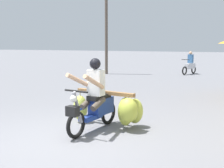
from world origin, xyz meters
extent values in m
plane|color=slate|center=(0.00, 0.00, 0.00)|extent=(120.00, 120.00, 0.00)
torus|color=black|center=(0.17, 0.30, 0.28)|extent=(0.16, 0.57, 0.56)
torus|color=black|center=(0.34, 1.48, 0.28)|extent=(0.16, 0.57, 0.56)
cube|color=navy|center=(0.24, 0.79, 0.32)|extent=(0.32, 0.59, 0.08)
cube|color=navy|center=(0.30, 1.19, 0.50)|extent=(0.37, 0.67, 0.36)
cube|color=black|center=(0.29, 1.11, 0.72)|extent=(0.34, 0.63, 0.10)
cylinder|color=gray|center=(0.18, 0.36, 0.62)|extent=(0.11, 0.29, 0.69)
cylinder|color=black|center=(0.17, 0.32, 0.96)|extent=(0.56, 0.12, 0.04)
sphere|color=silver|center=(0.16, 0.24, 0.82)|extent=(0.14, 0.14, 0.14)
cube|color=black|center=(0.16, 0.20, 0.58)|extent=(0.26, 0.19, 0.20)
cube|color=navy|center=(0.17, 0.30, 0.58)|extent=(0.14, 0.29, 0.04)
cube|color=olive|center=(0.32, 1.34, 0.78)|extent=(1.50, 0.31, 0.08)
cube|color=olive|center=(0.34, 1.51, 0.75)|extent=(1.35, 0.27, 0.06)
ellipsoid|color=#B8C248|center=(0.98, 1.52, 0.37)|extent=(0.40, 0.37, 0.57)
cylinder|color=#998459|center=(0.98, 1.52, 0.71)|extent=(0.02, 0.02, 0.16)
ellipsoid|color=#B9C348|center=(0.85, 1.28, 0.39)|extent=(0.40, 0.37, 0.63)
cylinder|color=#998459|center=(0.85, 1.28, 0.74)|extent=(0.02, 0.02, 0.11)
ellipsoid|color=#B8C248|center=(-0.34, 1.35, 0.35)|extent=(0.39, 0.36, 0.60)
cylinder|color=#998459|center=(-0.34, 1.35, 0.71)|extent=(0.02, 0.02, 0.16)
ellipsoid|color=#B1BB40|center=(0.95, 1.17, 0.46)|extent=(0.58, 0.56, 0.54)
cylinder|color=#998459|center=(0.95, 1.17, 0.74)|extent=(0.02, 0.02, 0.09)
cube|color=silver|center=(0.27, 0.99, 1.05)|extent=(0.37, 0.27, 0.56)
sphere|color=black|center=(0.27, 0.97, 1.46)|extent=(0.24, 0.24, 0.24)
cylinder|color=tan|center=(0.42, 0.63, 1.11)|extent=(0.14, 0.72, 0.39)
cylinder|color=tan|center=(0.03, 0.68, 1.11)|extent=(0.24, 0.72, 0.39)
cylinder|color=#4C4238|center=(0.39, 0.85, 0.62)|extent=(0.19, 0.45, 0.27)
cylinder|color=#4C4238|center=(0.11, 0.89, 0.62)|extent=(0.19, 0.45, 0.27)
torus|color=black|center=(0.16, 12.92, 0.26)|extent=(0.26, 0.52, 0.52)
torus|color=black|center=(0.54, 13.95, 0.26)|extent=(0.26, 0.52, 0.52)
cube|color=silver|center=(0.38, 13.53, 0.50)|extent=(0.54, 0.93, 0.32)
cylinder|color=black|center=(0.18, 12.96, 0.92)|extent=(0.48, 0.21, 0.04)
cube|color=#386699|center=(0.39, 13.54, 0.95)|extent=(0.35, 0.29, 0.52)
sphere|color=tan|center=(0.38, 13.53, 1.30)|extent=(0.20, 0.20, 0.20)
cylinder|color=brown|center=(-4.40, 11.60, 3.47)|extent=(0.18, 0.18, 6.95)
camera|label=1|loc=(3.06, -4.49, 1.90)|focal=45.96mm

